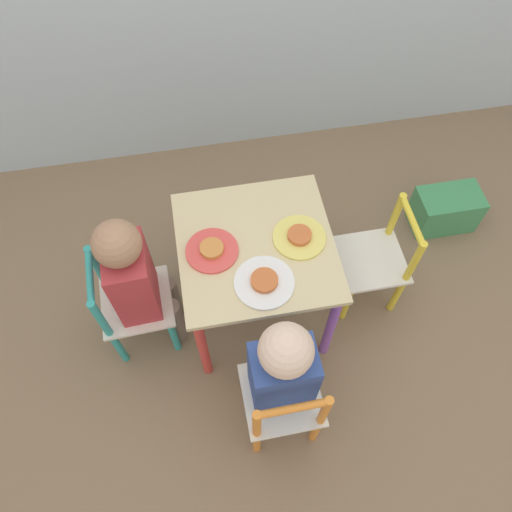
% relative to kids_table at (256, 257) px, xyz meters
% --- Properties ---
extents(ground_plane, '(6.00, 6.00, 0.00)m').
position_rel_kids_table_xyz_m(ground_plane, '(0.00, 0.00, -0.41)').
color(ground_plane, '#7F664C').
extents(kids_table, '(0.54, 0.54, 0.50)m').
position_rel_kids_table_xyz_m(kids_table, '(0.00, 0.00, 0.00)').
color(kids_table, beige).
rests_on(kids_table, ground_plane).
extents(chair_orange, '(0.26, 0.26, 0.51)m').
position_rel_kids_table_xyz_m(chair_orange, '(0.01, -0.48, -0.17)').
color(chair_orange, silver).
rests_on(chair_orange, ground_plane).
extents(chair_teal, '(0.27, 0.27, 0.51)m').
position_rel_kids_table_xyz_m(chair_teal, '(-0.48, -0.02, -0.17)').
color(chair_teal, silver).
rests_on(chair_teal, ground_plane).
extents(chair_yellow, '(0.26, 0.26, 0.51)m').
position_rel_kids_table_xyz_m(chair_yellow, '(0.48, 0.00, -0.17)').
color(chair_yellow, silver).
rests_on(chair_yellow, ground_plane).
extents(child_front, '(0.20, 0.22, 0.71)m').
position_rel_kids_table_xyz_m(child_front, '(0.01, -0.42, 0.01)').
color(child_front, '#4C608E').
rests_on(child_front, ground_plane).
extents(child_left, '(0.21, 0.21, 0.73)m').
position_rel_kids_table_xyz_m(child_left, '(-0.42, -0.02, 0.02)').
color(child_left, '#7A6B5B').
rests_on(child_left, ground_plane).
extents(plate_front, '(0.20, 0.20, 0.03)m').
position_rel_kids_table_xyz_m(plate_front, '(-0.00, -0.15, 0.09)').
color(plate_front, white).
rests_on(plate_front, kids_table).
extents(plate_left, '(0.18, 0.18, 0.03)m').
position_rel_kids_table_xyz_m(plate_left, '(-0.15, 0.00, 0.09)').
color(plate_left, '#E54C47').
rests_on(plate_left, kids_table).
extents(plate_right, '(0.18, 0.18, 0.03)m').
position_rel_kids_table_xyz_m(plate_right, '(0.15, 0.00, 0.09)').
color(plate_right, '#EADB66').
rests_on(plate_right, kids_table).
extents(storage_bin, '(0.28, 0.17, 0.20)m').
position_rel_kids_table_xyz_m(storage_bin, '(0.93, 0.28, -0.32)').
color(storage_bin, '#3D8E56').
rests_on(storage_bin, ground_plane).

